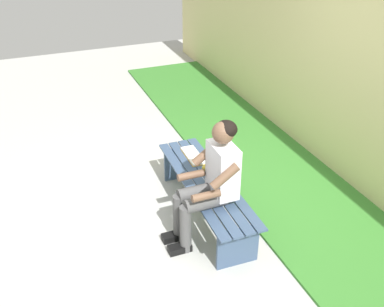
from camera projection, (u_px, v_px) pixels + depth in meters
ground_plane at (90, 183)px, 5.41m from camera, size 10.00×7.00×0.04m
grass_strip at (305, 190)px, 5.23m from camera, size 9.00×1.68×0.03m
brick_wall at (345, 43)px, 5.11m from camera, size 9.50×0.24×2.97m
bench_near at (206, 189)px, 4.69m from camera, size 1.79×0.49×0.43m
person_seated at (211, 179)px, 4.22m from camera, size 0.50×0.69×1.23m
apple at (205, 168)px, 4.79m from camera, size 0.07×0.07×0.07m
book_open at (193, 156)px, 5.05m from camera, size 0.42×0.17×0.02m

